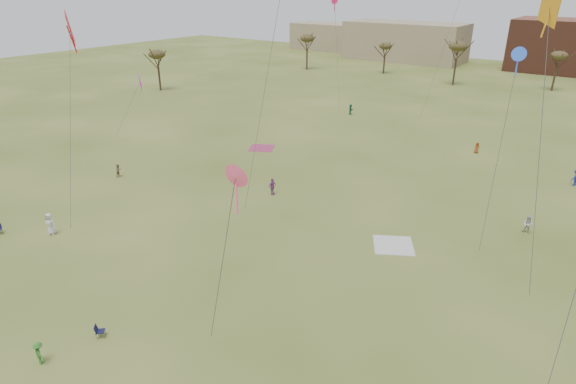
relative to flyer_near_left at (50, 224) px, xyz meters
The scene contains 16 objects.
ground 18.80m from the flyer_near_left, ahead, with size 260.00×260.00×0.00m, color #465A1C.
flyer_near_left is the anchor object (origin of this frame).
flyer_near_center 16.55m from the flyer_near_left, 31.44° to the right, with size 0.94×0.54×1.45m, color #317426.
spectator_fore_b 13.42m from the flyer_near_left, 119.43° to the left, with size 0.72×0.56×1.48m, color #77624C.
spectator_mid_d 20.71m from the flyer_near_left, 60.03° to the left, with size 1.04×0.43×1.77m, color purple.
spectator_mid_e 41.36m from the flyer_near_left, 36.31° to the left, with size 0.81×0.63×1.67m, color silver.
flyer_far_a 51.21m from the flyer_near_left, 88.97° to the left, with size 1.57×0.50×1.69m, color #26744A.
flyer_far_b 49.52m from the flyer_near_left, 61.64° to the left, with size 0.69×0.45×1.42m, color #99411A.
flyer_far_c 52.46m from the flyer_near_left, 47.91° to the left, with size 1.18×0.68×1.83m, color navy.
blanket_cream 29.40m from the flyer_near_left, 32.25° to the left, with size 3.21×3.21×0.03m, color silver.
blanket_plum 28.96m from the flyer_near_left, 89.92° to the left, with size 3.10×3.10×0.03m, color #A7335E.
camp_chair_center 15.86m from the flyer_near_left, 19.58° to the right, with size 0.74×0.74×0.87m.
tree_line 78.31m from the flyer_near_left, 78.37° to the left, with size 117.44×49.32×8.91m.
building_tan 113.61m from the flyer_near_left, 98.31° to the left, with size 32.00×14.00×10.00m, color #937F60.
building_brick 119.80m from the flyer_near_left, 78.64° to the left, with size 26.00×16.00×12.00m, color brown.
building_tan_west 128.09m from the flyer_near_left, 111.25° to the left, with size 20.00×12.00×8.00m, color #937F60.
Camera 1 is at (19.39, -14.68, 20.11)m, focal length 29.69 mm.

